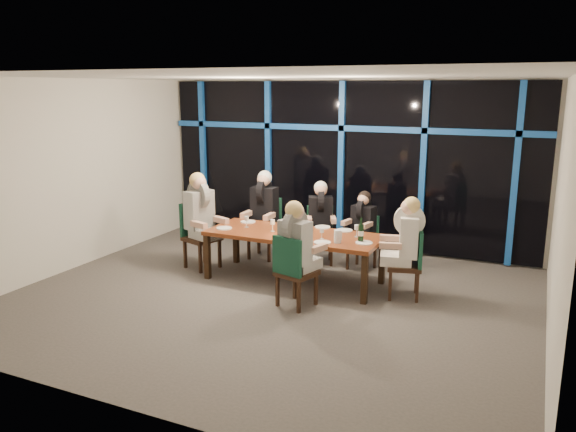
# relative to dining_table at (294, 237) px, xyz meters

# --- Properties ---
(room) EXTENTS (7.04, 7.00, 3.02)m
(room) POSITION_rel_dining_table_xyz_m (0.00, -0.80, 1.34)
(room) COLOR #5B5550
(room) RESTS_ON ground
(window_wall) EXTENTS (6.86, 0.43, 2.94)m
(window_wall) POSITION_rel_dining_table_xyz_m (0.01, 2.13, 0.87)
(window_wall) COLOR black
(window_wall) RESTS_ON ground
(dining_table) EXTENTS (2.60, 1.00, 0.75)m
(dining_table) POSITION_rel_dining_table_xyz_m (0.00, 0.00, 0.00)
(dining_table) COLOR brown
(dining_table) RESTS_ON ground
(chair_far_left) EXTENTS (0.48, 0.48, 1.02)m
(chair_far_left) POSITION_rel_dining_table_xyz_m (-0.95, 0.96, -0.11)
(chair_far_left) COLOR #321C10
(chair_far_left) RESTS_ON ground
(chair_far_mid) EXTENTS (0.58, 0.58, 0.94)m
(chair_far_mid) POSITION_rel_dining_table_xyz_m (0.01, 1.07, -0.16)
(chair_far_mid) COLOR #321C10
(chair_far_mid) RESTS_ON ground
(chair_far_right) EXTENTS (0.47, 0.47, 0.86)m
(chair_far_right) POSITION_rel_dining_table_xyz_m (0.77, 1.06, -0.20)
(chair_far_right) COLOR #321C10
(chair_far_right) RESTS_ON ground
(chair_end_left) EXTENTS (0.62, 0.62, 1.06)m
(chair_end_left) POSITION_rel_dining_table_xyz_m (-1.69, 0.00, -0.09)
(chair_end_left) COLOR #321C10
(chair_end_left) RESTS_ON ground
(chair_end_right) EXTENTS (0.55, 0.55, 0.97)m
(chair_end_right) POSITION_rel_dining_table_xyz_m (1.75, 0.05, -0.14)
(chair_end_right) COLOR #321C10
(chair_end_right) RESTS_ON ground
(chair_near_mid) EXTENTS (0.56, 0.56, 0.98)m
(chair_near_mid) POSITION_rel_dining_table_xyz_m (0.41, -0.96, -0.13)
(chair_near_mid) COLOR #321C10
(chair_near_mid) RESTS_ON ground
(diner_far_left) EXTENTS (0.51, 0.64, 1.00)m
(diner_far_left) POSITION_rel_dining_table_xyz_m (-0.95, 0.88, 0.29)
(diner_far_left) COLOR black
(diner_far_left) RESTS_ON ground
(diner_far_mid) EXTENTS (0.59, 0.64, 0.91)m
(diner_far_mid) POSITION_rel_dining_table_xyz_m (0.04, 1.00, 0.21)
(diner_far_mid) COLOR black
(diner_far_mid) RESTS_ON ground
(diner_far_right) EXTENTS (0.47, 0.57, 0.84)m
(diner_far_right) POSITION_rel_dining_table_xyz_m (0.76, 0.99, 0.15)
(diner_far_right) COLOR black
(diner_far_right) RESTS_ON ground
(diner_end_left) EXTENTS (0.72, 0.63, 1.03)m
(diner_end_left) POSITION_rel_dining_table_xyz_m (-1.61, -0.02, 0.33)
(diner_end_left) COLOR black
(diner_end_left) RESTS_ON ground
(diner_end_right) EXTENTS (0.65, 0.55, 0.95)m
(diner_end_right) POSITION_rel_dining_table_xyz_m (1.67, 0.03, 0.25)
(diner_end_right) COLOR white
(diner_end_right) RESTS_ON ground
(diner_near_mid) EXTENTS (0.57, 0.67, 0.96)m
(diner_near_mid) POSITION_rel_dining_table_xyz_m (0.44, -0.88, 0.26)
(diner_near_mid) COLOR black
(diner_near_mid) RESTS_ON ground
(plate_far_left) EXTENTS (0.24, 0.24, 0.01)m
(plate_far_left) POSITION_rel_dining_table_xyz_m (-0.94, 0.31, 0.08)
(plate_far_left) COLOR white
(plate_far_left) RESTS_ON dining_table
(plate_far_mid) EXTENTS (0.24, 0.24, 0.01)m
(plate_far_mid) POSITION_rel_dining_table_xyz_m (0.27, 0.48, 0.08)
(plate_far_mid) COLOR white
(plate_far_mid) RESTS_ON dining_table
(plate_far_right) EXTENTS (0.24, 0.24, 0.01)m
(plate_far_right) POSITION_rel_dining_table_xyz_m (0.65, 0.43, 0.08)
(plate_far_right) COLOR white
(plate_far_right) RESTS_ON dining_table
(plate_end_left) EXTENTS (0.24, 0.24, 0.01)m
(plate_end_left) POSITION_rel_dining_table_xyz_m (-1.07, -0.20, 0.08)
(plate_end_left) COLOR white
(plate_end_left) RESTS_ON dining_table
(plate_end_right) EXTENTS (0.24, 0.24, 0.01)m
(plate_end_right) POSITION_rel_dining_table_xyz_m (1.12, -0.11, 0.08)
(plate_end_right) COLOR white
(plate_end_right) RESTS_ON dining_table
(plate_near_mid) EXTENTS (0.24, 0.24, 0.01)m
(plate_near_mid) POSITION_rel_dining_table_xyz_m (0.59, -0.34, 0.08)
(plate_near_mid) COLOR white
(plate_near_mid) RESTS_ON dining_table
(wine_bottle) EXTENTS (0.08, 0.08, 0.35)m
(wine_bottle) POSITION_rel_dining_table_xyz_m (1.06, -0.07, 0.20)
(wine_bottle) COLOR black
(wine_bottle) RESTS_ON dining_table
(water_pitcher) EXTENTS (0.11, 0.10, 0.18)m
(water_pitcher) POSITION_rel_dining_table_xyz_m (0.78, -0.24, 0.16)
(water_pitcher) COLOR silver
(water_pitcher) RESTS_ON dining_table
(tea_light) EXTENTS (0.05, 0.05, 0.03)m
(tea_light) POSITION_rel_dining_table_xyz_m (-0.12, -0.21, 0.08)
(tea_light) COLOR #F19748
(tea_light) RESTS_ON dining_table
(wine_glass_a) EXTENTS (0.07, 0.07, 0.18)m
(wine_glass_a) POSITION_rel_dining_table_xyz_m (-0.33, -0.05, 0.20)
(wine_glass_a) COLOR silver
(wine_glass_a) RESTS_ON dining_table
(wine_glass_b) EXTENTS (0.07, 0.07, 0.17)m
(wine_glass_b) POSITION_rel_dining_table_xyz_m (0.14, 0.02, 0.19)
(wine_glass_b) COLOR silver
(wine_glass_b) RESTS_ON dining_table
(wine_glass_c) EXTENTS (0.06, 0.06, 0.16)m
(wine_glass_c) POSITION_rel_dining_table_xyz_m (0.50, -0.14, 0.18)
(wine_glass_c) COLOR silver
(wine_glass_c) RESTS_ON dining_table
(wine_glass_d) EXTENTS (0.07, 0.07, 0.18)m
(wine_glass_d) POSITION_rel_dining_table_xyz_m (-0.80, 0.01, 0.20)
(wine_glass_d) COLOR silver
(wine_glass_d) RESTS_ON dining_table
(wine_glass_e) EXTENTS (0.07, 0.07, 0.18)m
(wine_glass_e) POSITION_rel_dining_table_xyz_m (0.92, 0.18, 0.20)
(wine_glass_e) COLOR silver
(wine_glass_e) RESTS_ON dining_table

